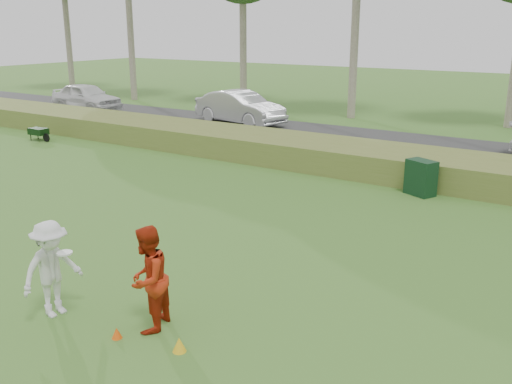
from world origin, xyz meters
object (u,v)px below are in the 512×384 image
Objects in this scene: player_red at (148,279)px; utility_cabinet at (421,178)px; cone_orange at (117,333)px; car_mid at (240,107)px; car_left at (86,97)px; cone_yellow at (179,345)px; player_white at (52,269)px.

player_red reaches higher than utility_cabinet.
car_mid reaches higher than cone_orange.
car_left reaches higher than utility_cabinet.
car_left reaches higher than cone_yellow.
player_red is at bearing 162.48° from cone_yellow.
utility_cabinet is at bearing 87.52° from cone_yellow.
player_white is 0.37× the size of car_left.
player_white is 1.73m from cone_orange.
car_mid is at bearing 119.03° from cone_orange.
cone_orange is at bearing -83.64° from player_white.
cone_yellow is 0.05× the size of car_mid.
cone_orange is at bearing -140.58° from car_mid.
player_red reaches higher than cone_yellow.
car_mid is (-11.89, 7.47, 0.36)m from utility_cabinet.
player_white reaches higher than car_mid.
player_white is at bearing -81.18° from utility_cabinet.
cone_orange is 1.17m from cone_yellow.
car_mid is (-8.75, 18.54, 0.02)m from player_white.
cone_orange is 11.18m from utility_cabinet.
cone_yellow is (1.14, 0.26, 0.03)m from cone_orange.
cone_yellow is 0.05× the size of car_left.
car_mid reaches higher than utility_cabinet.
car_mid is (-10.28, 18.53, 0.81)m from cone_orange.
cone_orange is at bearing -41.65° from player_red.
cone_orange is at bearing -127.06° from car_left.
utility_cabinet is 23.17m from car_left.
player_red reaches higher than player_white.
player_white is 1.87m from player_red.
player_white is at bearing -89.51° from player_red.
car_left is (-21.82, 17.11, 0.75)m from cone_yellow.
player_white reaches higher than car_left.
player_white is at bearing -174.16° from cone_yellow.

